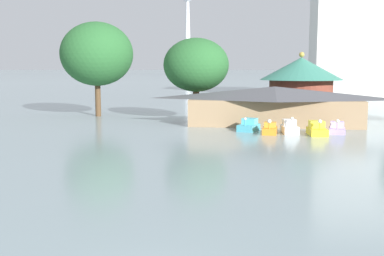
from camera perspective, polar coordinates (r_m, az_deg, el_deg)
The scene contains 11 objects.
pedal_boat_cyan at distance 49.31m, azimuth 6.90°, elevation 0.26°, with size 2.46×3.07×1.50m.
pedal_boat_orange at distance 47.40m, azimuth 9.40°, elevation -0.13°, with size 1.60×2.70×1.57m.
pedal_boat_white at distance 48.08m, azimuth 11.72°, elevation 0.03°, with size 1.77×2.61×1.76m.
pedal_boat_yellow at distance 47.61m, azimuth 14.88°, elevation -0.16°, with size 1.84×3.02×1.66m.
pedal_boat_lavender at distance 49.18m, azimuth 17.13°, elevation -0.08°, with size 1.88×2.54×1.55m.
boathouse at distance 54.45m, azimuth 9.94°, elevation 2.78°, with size 20.61×7.14×4.40m.
green_roof_pavilion at distance 63.55m, azimuth 13.03°, elevation 5.27°, with size 10.77×10.77×8.52m.
shoreline_tree_tall_left at distance 64.45m, azimuth -11.44°, elevation 8.75°, with size 9.62×9.62×12.51m.
shoreline_tree_mid at distance 58.23m, azimuth 0.50°, elevation 7.61°, with size 8.03×8.03×10.12m.
background_building_block at distance 106.13m, azimuth 21.09°, elevation 10.98°, with size 24.81×14.30×28.15m.
distant_broadcast_tower at distance 355.81m, azimuth -0.54°, elevation 14.26°, with size 7.87×7.87×125.62m.
Camera 1 is at (2.93, -12.54, 6.63)m, focal length 44.10 mm.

